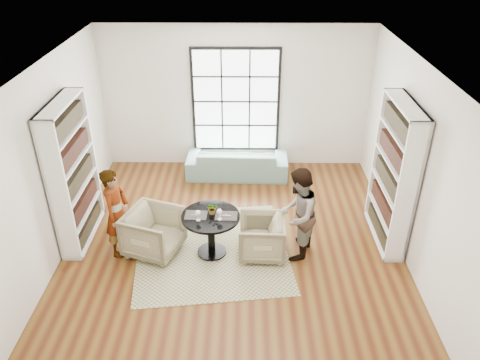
{
  "coord_description": "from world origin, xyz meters",
  "views": [
    {
      "loc": [
        0.17,
        -6.21,
        4.82
      ],
      "look_at": [
        0.11,
        0.4,
        1.04
      ],
      "focal_mm": 35.0,
      "sensor_mm": 36.0,
      "label": 1
    }
  ],
  "objects_px": {
    "wine_glass_right": "(219,212)",
    "person_left": "(117,213)",
    "armchair_left": "(154,232)",
    "armchair_right": "(262,237)",
    "pedestal_table": "(211,226)",
    "wine_glass_left": "(198,213)",
    "person_right": "(298,214)",
    "sofa": "(237,162)",
    "flower_centerpiece": "(212,208)"
  },
  "relations": [
    {
      "from": "sofa",
      "to": "person_right",
      "type": "bearing_deg",
      "value": 112.0
    },
    {
      "from": "sofa",
      "to": "wine_glass_right",
      "type": "xyz_separation_m",
      "value": [
        -0.23,
        -2.74,
        0.56
      ]
    },
    {
      "from": "armchair_right",
      "to": "person_left",
      "type": "height_order",
      "value": "person_left"
    },
    {
      "from": "armchair_right",
      "to": "flower_centerpiece",
      "type": "relative_size",
      "value": 3.82
    },
    {
      "from": "pedestal_table",
      "to": "wine_glass_left",
      "type": "bearing_deg",
      "value": -143.83
    },
    {
      "from": "pedestal_table",
      "to": "armchair_left",
      "type": "height_order",
      "value": "armchair_left"
    },
    {
      "from": "person_right",
      "to": "person_left",
      "type": "bearing_deg",
      "value": -71.39
    },
    {
      "from": "armchair_left",
      "to": "wine_glass_left",
      "type": "xyz_separation_m",
      "value": [
        0.74,
        -0.17,
        0.49
      ]
    },
    {
      "from": "wine_glass_left",
      "to": "person_left",
      "type": "bearing_deg",
      "value": 172.37
    },
    {
      "from": "armchair_left",
      "to": "armchair_right",
      "type": "height_order",
      "value": "armchair_left"
    },
    {
      "from": "sofa",
      "to": "flower_centerpiece",
      "type": "distance_m",
      "value": 2.65
    },
    {
      "from": "pedestal_table",
      "to": "person_right",
      "type": "bearing_deg",
      "value": -0.69
    },
    {
      "from": "flower_centerpiece",
      "to": "wine_glass_left",
      "type": "bearing_deg",
      "value": -138.09
    },
    {
      "from": "sofa",
      "to": "person_right",
      "type": "height_order",
      "value": "person_right"
    },
    {
      "from": "wine_glass_right",
      "to": "flower_centerpiece",
      "type": "bearing_deg",
      "value": 126.64
    },
    {
      "from": "person_left",
      "to": "person_right",
      "type": "bearing_deg",
      "value": -78.67
    },
    {
      "from": "sofa",
      "to": "armchair_left",
      "type": "relative_size",
      "value": 2.52
    },
    {
      "from": "sofa",
      "to": "flower_centerpiece",
      "type": "xyz_separation_m",
      "value": [
        -0.35,
        -2.58,
        0.53
      ]
    },
    {
      "from": "pedestal_table",
      "to": "person_right",
      "type": "height_order",
      "value": "person_right"
    },
    {
      "from": "armchair_right",
      "to": "wine_glass_left",
      "type": "xyz_separation_m",
      "value": [
        -0.98,
        -0.12,
        0.53
      ]
    },
    {
      "from": "sofa",
      "to": "armchair_right",
      "type": "distance_m",
      "value": 2.68
    },
    {
      "from": "sofa",
      "to": "wine_glass_left",
      "type": "relative_size",
      "value": 11.61
    },
    {
      "from": "armchair_right",
      "to": "wine_glass_right",
      "type": "relative_size",
      "value": 3.9
    },
    {
      "from": "person_right",
      "to": "flower_centerpiece",
      "type": "xyz_separation_m",
      "value": [
        -1.32,
        0.07,
        0.06
      ]
    },
    {
      "from": "pedestal_table",
      "to": "sofa",
      "type": "relative_size",
      "value": 0.44
    },
    {
      "from": "wine_glass_right",
      "to": "flower_centerpiece",
      "type": "xyz_separation_m",
      "value": [
        -0.12,
        0.16,
        -0.04
      ]
    },
    {
      "from": "armchair_left",
      "to": "person_left",
      "type": "bearing_deg",
      "value": 109.42
    },
    {
      "from": "armchair_left",
      "to": "flower_centerpiece",
      "type": "relative_size",
      "value": 4.29
    },
    {
      "from": "pedestal_table",
      "to": "person_left",
      "type": "relative_size",
      "value": 0.61
    },
    {
      "from": "person_right",
      "to": "wine_glass_left",
      "type": "relative_size",
      "value": 8.59
    },
    {
      "from": "armchair_left",
      "to": "person_right",
      "type": "height_order",
      "value": "person_right"
    },
    {
      "from": "sofa",
      "to": "person_left",
      "type": "bearing_deg",
      "value": 56.3
    },
    {
      "from": "wine_glass_left",
      "to": "wine_glass_right",
      "type": "relative_size",
      "value": 0.95
    },
    {
      "from": "person_right",
      "to": "armchair_right",
      "type": "bearing_deg",
      "value": -70.23
    },
    {
      "from": "flower_centerpiece",
      "to": "armchair_left",
      "type": "bearing_deg",
      "value": -179.16
    },
    {
      "from": "person_left",
      "to": "flower_centerpiece",
      "type": "height_order",
      "value": "person_left"
    },
    {
      "from": "armchair_right",
      "to": "person_right",
      "type": "xyz_separation_m",
      "value": [
        0.55,
        0.0,
        0.44
      ]
    },
    {
      "from": "person_left",
      "to": "wine_glass_left",
      "type": "relative_size",
      "value": 8.36
    },
    {
      "from": "wine_glass_left",
      "to": "wine_glass_right",
      "type": "bearing_deg",
      "value": 4.83
    },
    {
      "from": "sofa",
      "to": "wine_glass_left",
      "type": "xyz_separation_m",
      "value": [
        -0.55,
        -2.76,
        0.56
      ]
    },
    {
      "from": "wine_glass_right",
      "to": "person_left",
      "type": "bearing_deg",
      "value": 174.87
    },
    {
      "from": "armchair_right",
      "to": "flower_centerpiece",
      "type": "distance_m",
      "value": 0.92
    },
    {
      "from": "pedestal_table",
      "to": "person_left",
      "type": "height_order",
      "value": "person_left"
    },
    {
      "from": "person_left",
      "to": "wine_glass_left",
      "type": "distance_m",
      "value": 1.31
    },
    {
      "from": "pedestal_table",
      "to": "armchair_left",
      "type": "distance_m",
      "value": 0.94
    },
    {
      "from": "armchair_left",
      "to": "sofa",
      "type": "bearing_deg",
      "value": -7.15
    },
    {
      "from": "armchair_right",
      "to": "wine_glass_left",
      "type": "distance_m",
      "value": 1.12
    },
    {
      "from": "pedestal_table",
      "to": "person_left",
      "type": "distance_m",
      "value": 1.49
    },
    {
      "from": "armchair_left",
      "to": "armchair_right",
      "type": "xyz_separation_m",
      "value": [
        1.72,
        -0.06,
        -0.04
      ]
    },
    {
      "from": "pedestal_table",
      "to": "wine_glass_left",
      "type": "distance_m",
      "value": 0.4
    }
  ]
}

